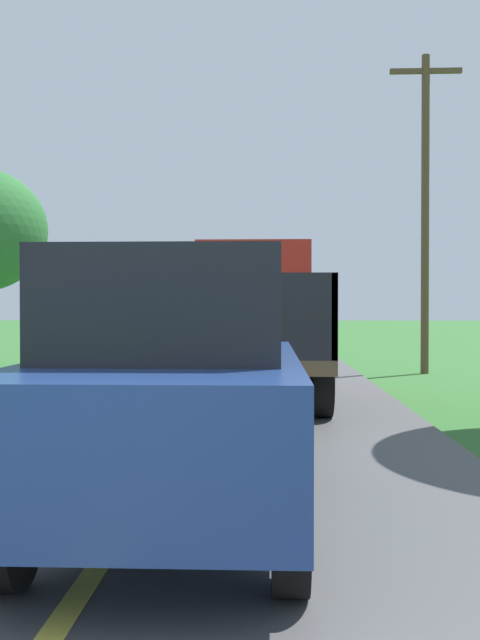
% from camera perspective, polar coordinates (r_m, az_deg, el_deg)
% --- Properties ---
extents(banana_truck_near, '(2.38, 5.82, 2.80)m').
position_cam_1_polar(banana_truck_near, '(12.54, 0.97, 0.21)').
color(banana_truck_near, '#2D2D30').
rests_on(banana_truck_near, road_surface).
extents(utility_pole_roadside, '(1.78, 0.20, 7.98)m').
position_cam_1_polar(utility_pole_roadside, '(18.62, 14.64, 8.98)').
color(utility_pole_roadside, brown).
rests_on(utility_pole_roadside, ground).
extents(following_car, '(1.74, 4.10, 1.92)m').
position_cam_1_polar(following_car, '(5.12, -5.05, -5.34)').
color(following_car, navy).
rests_on(following_car, road_surface).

